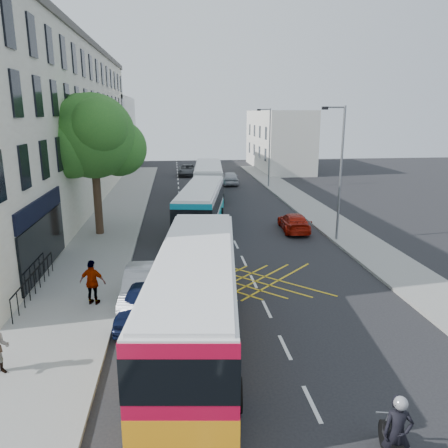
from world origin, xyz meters
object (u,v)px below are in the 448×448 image
object	(u,v)px
parked_car_silver	(145,287)
distant_car_silver	(230,178)
lamp_far	(269,144)
parked_car_blue	(144,302)
bus_mid	(201,206)
street_tree	(93,137)
distant_car_grey	(187,170)
motorbike	(396,437)
red_hatchback	(294,222)
bus_far	(209,179)
pedestrian_far	(93,282)
lamp_near	(339,167)
bus_near	(196,294)

from	to	relation	value
parked_car_silver	distant_car_silver	size ratio (longest dim) A/B	1.11
lamp_far	parked_car_blue	bearing A→B (deg)	-110.74
bus_mid	parked_car_blue	bearing A→B (deg)	-93.00
street_tree	distant_car_grey	distance (m)	28.61
street_tree	distant_car_silver	world-z (taller)	street_tree
lamp_far	motorbike	world-z (taller)	lamp_far
motorbike	distant_car_grey	xyz separation A→B (m)	(-3.03, 47.73, -0.23)
street_tree	red_hatchback	distance (m)	14.03
lamp_far	bus_mid	xyz separation A→B (m)	(-8.02, -15.93, -3.08)
lamp_far	distant_car_grey	world-z (taller)	lamp_far
red_hatchback	distant_car_grey	distance (m)	28.28
street_tree	lamp_far	size ratio (longest dim) A/B	1.10
red_hatchback	motorbike	bearing A→B (deg)	84.66
bus_far	pedestrian_far	bearing A→B (deg)	-100.70
lamp_far	parked_car_silver	world-z (taller)	lamp_far
distant_car_grey	parked_car_silver	bearing A→B (deg)	-91.89
parked_car_silver	red_hatchback	distance (m)	14.13
lamp_far	motorbike	distance (m)	38.01
lamp_near	pedestrian_far	xyz separation A→B (m)	(-13.20, -8.01, -3.53)
lamp_near	red_hatchback	world-z (taller)	lamp_near
lamp_near	bus_mid	distance (m)	9.51
parked_car_silver	lamp_far	bearing A→B (deg)	71.08
motorbike	red_hatchback	xyz separation A→B (m)	(3.24, 20.16, -0.31)
street_tree	distant_car_grey	bearing A→B (deg)	76.51
bus_near	bus_mid	distance (m)	15.21
street_tree	distant_car_grey	xyz separation A→B (m)	(6.55, 27.28, -5.61)
lamp_near	bus_far	xyz separation A→B (m)	(-6.58, 16.02, -3.02)
bus_near	bus_mid	bearing A→B (deg)	92.25
street_tree	parked_car_silver	world-z (taller)	street_tree
parked_car_silver	distant_car_silver	xyz separation A→B (m)	(7.40, 30.58, -0.05)
motorbike	distant_car_silver	world-z (taller)	motorbike
bus_mid	bus_far	xyz separation A→B (m)	(1.44, 11.95, 0.06)
bus_far	lamp_near	bearing A→B (deg)	-62.98
motorbike	pedestrian_far	world-z (taller)	pedestrian_far
bus_mid	parked_car_blue	world-z (taller)	bus_mid
lamp_near	motorbike	size ratio (longest dim) A/B	3.70
bus_near	distant_car_grey	xyz separation A→B (m)	(0.99, 41.35, -1.02)
lamp_near	bus_far	distance (m)	17.59
bus_mid	bus_far	bearing A→B (deg)	93.09
parked_car_blue	distant_car_silver	xyz separation A→B (m)	(7.40, 31.85, 0.03)
pedestrian_far	bus_mid	bearing A→B (deg)	-98.11
parked_car_silver	bus_near	bearing A→B (deg)	-54.86
street_tree	motorbike	xyz separation A→B (m)	(9.58, -20.44, -5.38)
street_tree	bus_near	bearing A→B (deg)	-68.42
motorbike	distant_car_silver	bearing A→B (deg)	99.42
lamp_far	motorbike	xyz separation A→B (m)	(-5.13, -37.48, -3.71)
pedestrian_far	parked_car_silver	bearing A→B (deg)	-165.44
lamp_near	bus_far	world-z (taller)	lamp_near
distant_car_silver	street_tree	bearing A→B (deg)	63.66
bus_mid	lamp_far	bearing A→B (deg)	73.21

